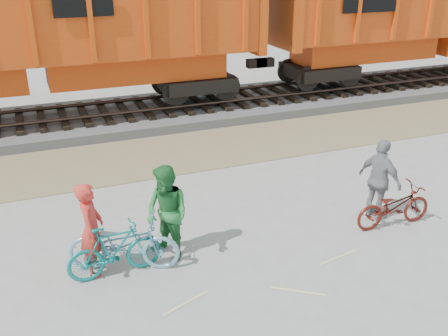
{
  "coord_description": "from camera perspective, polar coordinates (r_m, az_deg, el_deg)",
  "views": [
    {
      "loc": [
        -2.84,
        -7.01,
        5.15
      ],
      "look_at": [
        0.57,
        1.5,
        1.18
      ],
      "focal_mm": 40.0,
      "sensor_mm": 36.0,
      "label": 1
    }
  ],
  "objects": [
    {
      "name": "person_woman",
      "position": [
        10.68,
        17.36,
        -1.33
      ],
      "size": [
        0.66,
        1.09,
        1.74
      ],
      "primitive_type": "imported",
      "rotation": [
        0.0,
        0.0,
        1.82
      ],
      "color": "gray",
      "rests_on": "ground"
    },
    {
      "name": "gravel_strip",
      "position": [
        13.82,
        -8.38,
        1.33
      ],
      "size": [
        120.0,
        3.0,
        0.02
      ],
      "primitive_type": "cube",
      "color": "#897C55",
      "rests_on": "ground"
    },
    {
      "name": "hopper_car_center",
      "position": [
        16.16,
        -21.25,
        14.28
      ],
      "size": [
        14.0,
        3.13,
        4.65
      ],
      "color": "black",
      "rests_on": "track"
    },
    {
      "name": "person_man",
      "position": [
        8.93,
        -6.53,
        -5.21
      ],
      "size": [
        1.01,
        1.09,
        1.79
      ],
      "primitive_type": "imported",
      "rotation": [
        0.0,
        0.0,
        -1.07
      ],
      "color": "#267134",
      "rests_on": "ground"
    },
    {
      "name": "ballast_bed",
      "position": [
        17.01,
        -11.29,
        5.87
      ],
      "size": [
        120.0,
        4.0,
        0.3
      ],
      "primitive_type": "cube",
      "color": "slate",
      "rests_on": "ground"
    },
    {
      "name": "track",
      "position": [
        16.92,
        -11.38,
        6.91
      ],
      "size": [
        120.0,
        2.6,
        0.24
      ],
      "color": "black",
      "rests_on": "ballast_bed"
    },
    {
      "name": "ground",
      "position": [
        9.15,
        0.18,
        -10.82
      ],
      "size": [
        120.0,
        120.0,
        0.0
      ],
      "primitive_type": "plane",
      "color": "#9E9E99",
      "rests_on": "ground"
    },
    {
      "name": "bicycle_blue",
      "position": [
        8.92,
        -11.4,
        -8.46
      ],
      "size": [
        2.05,
        1.31,
        1.02
      ],
      "primitive_type": "imported",
      "rotation": [
        0.0,
        0.0,
        1.21
      ],
      "color": "#78AECA",
      "rests_on": "ground"
    },
    {
      "name": "person_solo",
      "position": [
        8.78,
        -14.92,
        -6.78
      ],
      "size": [
        0.55,
        0.7,
        1.7
      ],
      "primitive_type": "imported",
      "rotation": [
        0.0,
        0.0,
        1.32
      ],
      "color": "red",
      "rests_on": "ground"
    },
    {
      "name": "bicycle_maroon",
      "position": [
        10.65,
        18.83,
        -4.17
      ],
      "size": [
        1.7,
        0.65,
        0.88
      ],
      "primitive_type": "imported",
      "rotation": [
        0.0,
        0.0,
        1.53
      ],
      "color": "#54160F",
      "rests_on": "ground"
    },
    {
      "name": "bicycle_teal",
      "position": [
        8.8,
        -12.4,
        -9.18
      ],
      "size": [
        1.65,
        0.53,
        0.98
      ],
      "primitive_type": "imported",
      "rotation": [
        0.0,
        0.0,
        1.62
      ],
      "color": "#0E7A76",
      "rests_on": "ground"
    },
    {
      "name": "hopper_car_right",
      "position": [
        22.25,
        22.72,
        16.18
      ],
      "size": [
        14.0,
        3.13,
        4.65
      ],
      "color": "black",
      "rests_on": "track"
    }
  ]
}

